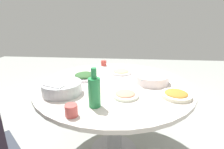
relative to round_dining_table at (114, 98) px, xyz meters
name	(u,v)px	position (x,y,z in m)	size (l,w,h in m)	color
round_dining_table	(114,98)	(0.00, 0.00, 0.00)	(1.33, 1.33, 0.73)	#99999E
rice_bowl	(62,88)	(0.24, -0.37, 0.19)	(0.30, 0.30, 0.10)	#B2B5BA
soup_bowl	(151,79)	(-0.05, 0.32, 0.18)	(0.29, 0.29, 0.07)	white
dish_shrimp	(125,94)	(0.25, 0.10, 0.16)	(0.19, 0.19, 0.04)	white
dish_noodles	(121,72)	(-0.29, 0.05, 0.16)	(0.21, 0.21, 0.04)	white
dish_greens	(85,76)	(-0.10, -0.28, 0.17)	(0.24, 0.24, 0.06)	silver
dish_tofu_braise	(176,94)	(0.23, 0.47, 0.16)	(0.22, 0.22, 0.04)	#EEE9CB
green_bottle	(94,91)	(0.41, -0.09, 0.25)	(0.08, 0.08, 0.26)	#278849
tea_cup_near	(104,63)	(-0.56, -0.17, 0.17)	(0.06, 0.06, 0.06)	#C4433B
tea_cup_far	(71,110)	(0.54, -0.21, 0.18)	(0.08, 0.08, 0.07)	#C84F4B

